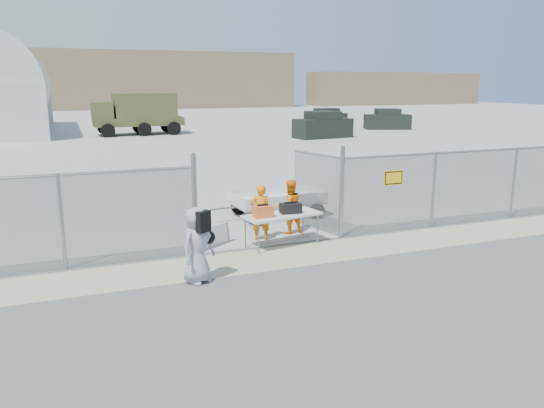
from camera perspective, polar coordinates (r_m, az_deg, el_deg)
name	(u,v)px	position (r m, az deg, el deg)	size (l,w,h in m)	color
ground	(304,270)	(12.03, 3.48, -7.11)	(160.00, 160.00, 0.00)	#535353
tarmac_inside	(119,127)	(52.63, -16.15, 7.95)	(160.00, 80.00, 0.01)	#A1A19F
dirt_strip	(287,257)	(12.89, 1.62, -5.67)	(44.00, 1.60, 0.01)	tan
distant_hills	(127,80)	(88.79, -15.32, 12.73)	(140.00, 6.00, 9.00)	#7F684F
chain_link_fence	(272,204)	(13.49, 0.00, 0.00)	(40.00, 0.20, 2.20)	gray
folding_table	(282,230)	(13.62, 1.08, -2.81)	(2.00, 0.83, 0.85)	silver
orange_bag	(263,211)	(13.15, -1.00, -0.81)	(0.46, 0.31, 0.29)	orange
black_duffel	(291,208)	(13.58, 2.01, -0.45)	(0.53, 0.31, 0.26)	black
security_worker_left	(260,212)	(14.04, -1.26, -0.90)	(0.56, 0.37, 1.52)	orange
security_worker_right	(290,207)	(14.70, 1.91, -0.30)	(0.74, 0.57, 1.52)	orange
visitor	(197,245)	(11.18, -8.02, -4.40)	(0.80, 0.52, 1.63)	#9D9BAA
utility_trailer	(277,203)	(16.59, 0.56, 0.12)	(3.62, 1.87, 0.88)	silver
military_truck	(138,114)	(44.37, -14.20, 9.35)	(6.92, 2.55, 3.30)	#464E26
parked_vehicle_near	(323,125)	(40.76, 5.48, 8.46)	(4.34, 1.96, 1.96)	black
parked_vehicle_mid	(326,118)	(51.42, 5.88, 9.22)	(3.77, 1.70, 1.70)	black
parked_vehicle_far	(387,119)	(49.39, 12.30, 8.90)	(3.97, 1.79, 1.79)	black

